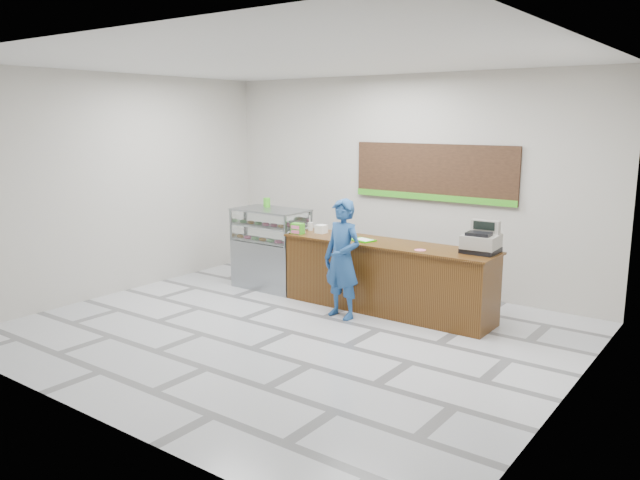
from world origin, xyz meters
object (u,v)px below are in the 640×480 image
Objects in this scene: display_case at (271,248)px; serving_tray at (363,240)px; sales_counter at (386,277)px; customer at (342,259)px; cash_register at (481,241)px.

serving_tray is at bearing -2.59° from display_case.
customer is (-0.37, -0.61, 0.33)m from sales_counter.
display_case is 1.96m from customer.
cash_register is (1.35, 0.16, 0.67)m from sales_counter.
customer reaches higher than sales_counter.
sales_counter is 0.64m from serving_tray.
display_case is 3.39× the size of serving_tray.
serving_tray is 0.23× the size of customer.
display_case is at bearing -179.99° from sales_counter.
sales_counter is 0.79m from customer.
sales_counter is 2.45× the size of display_case.
customer reaches higher than display_case.
serving_tray is (-1.72, -0.24, -0.15)m from cash_register.
display_case is 0.78× the size of customer.
customer reaches higher than serving_tray.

